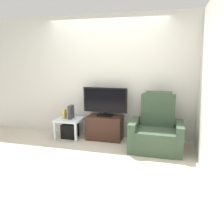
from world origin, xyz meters
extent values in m
plane|color=beige|center=(0.00, 0.00, 0.00)|extent=(6.40, 6.40, 0.00)
cube|color=silver|center=(0.00, 1.13, 1.30)|extent=(6.40, 0.06, 2.60)
cube|color=silver|center=(1.88, 0.00, 1.30)|extent=(0.06, 4.48, 2.60)
cube|color=#3D2319|center=(0.01, 0.87, 0.26)|extent=(0.74, 0.40, 0.51)
cube|color=black|center=(0.01, 0.68, 0.36)|extent=(0.68, 0.02, 0.02)
cube|color=black|center=(0.01, 0.73, 0.39)|extent=(0.34, 0.11, 0.04)
cube|color=black|center=(0.01, 0.89, 0.53)|extent=(0.32, 0.20, 0.03)
cube|color=black|center=(0.01, 0.89, 0.57)|extent=(0.06, 0.04, 0.05)
cube|color=black|center=(0.01, 0.89, 0.85)|extent=(0.94, 0.05, 0.52)
cube|color=black|center=(0.01, 0.86, 0.85)|extent=(0.86, 0.01, 0.47)
cube|color=#384C38|center=(1.11, 0.51, 0.21)|extent=(0.70, 0.72, 0.42)
cube|color=#384C38|center=(1.11, 0.78, 0.73)|extent=(0.64, 0.20, 0.62)
cube|color=#384C38|center=(1.11, 0.80, 0.98)|extent=(0.50, 0.26, 0.20)
cube|color=#384C38|center=(0.69, 0.51, 0.28)|extent=(0.14, 0.68, 0.56)
cube|color=#384C38|center=(1.53, 0.51, 0.28)|extent=(0.14, 0.68, 0.56)
cube|color=silver|center=(-0.76, 0.77, 0.41)|extent=(0.54, 0.54, 0.04)
cube|color=silver|center=(-1.00, 0.54, 0.20)|extent=(0.04, 0.04, 0.39)
cube|color=silver|center=(-0.53, 0.54, 0.20)|extent=(0.04, 0.04, 0.39)
cube|color=silver|center=(-1.00, 1.01, 0.20)|extent=(0.04, 0.04, 0.39)
cube|color=silver|center=(-0.53, 1.01, 0.20)|extent=(0.04, 0.04, 0.39)
cube|color=black|center=(-0.76, 0.77, 0.16)|extent=(0.31, 0.31, 0.31)
cube|color=gold|center=(-0.86, 0.75, 0.53)|extent=(0.04, 0.12, 0.20)
cube|color=#333338|center=(-0.73, 0.78, 0.58)|extent=(0.07, 0.20, 0.29)
camera|label=1|loc=(1.33, -3.63, 1.71)|focal=36.55mm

